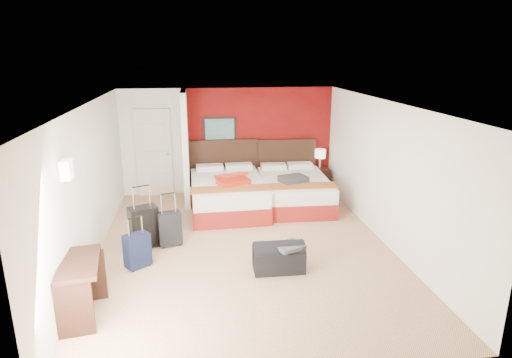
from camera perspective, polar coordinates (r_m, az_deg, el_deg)
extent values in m
plane|color=tan|center=(7.75, -1.50, -8.88)|extent=(6.50, 6.50, 0.00)
cube|color=white|center=(10.45, -3.65, 5.00)|extent=(5.00, 0.04, 2.50)
cube|color=white|center=(7.45, -21.03, -0.74)|extent=(0.04, 6.50, 2.50)
cube|color=black|center=(10.32, -4.77, 6.53)|extent=(0.78, 0.03, 0.58)
cube|color=white|center=(5.86, -23.58, 1.12)|extent=(0.12, 0.20, 0.24)
cube|color=maroon|center=(10.51, 0.45, 5.10)|extent=(3.50, 0.04, 2.50)
cube|color=silver|center=(9.79, -9.20, 4.05)|extent=(0.12, 1.20, 2.50)
cube|color=silver|center=(10.46, -13.23, 3.34)|extent=(0.82, 0.06, 2.05)
cube|color=silver|center=(9.42, -3.74, -2.07)|extent=(1.58, 2.23, 0.66)
cube|color=silver|center=(9.71, 5.03, -1.64)|extent=(1.55, 2.15, 0.63)
cube|color=red|center=(9.21, -3.11, 0.03)|extent=(0.90, 1.03, 0.11)
cube|color=#3B3A40|center=(9.29, 4.90, -0.02)|extent=(0.65, 0.59, 0.13)
cube|color=black|center=(10.74, 8.27, -0.09)|extent=(0.44, 0.44, 0.58)
cylinder|color=white|center=(10.61, 8.38, 2.63)|extent=(0.31, 0.31, 0.46)
cube|color=black|center=(7.86, -14.47, -6.23)|extent=(0.55, 0.46, 0.71)
cube|color=black|center=(7.84, -11.22, -6.54)|extent=(0.44, 0.33, 0.58)
cube|color=#101832|center=(7.21, -15.27, -9.16)|extent=(0.45, 0.41, 0.53)
cube|color=black|center=(6.90, 2.99, -10.37)|extent=(0.80, 0.44, 0.40)
cube|color=#3E3F44|center=(6.79, 4.36, -8.74)|extent=(0.53, 0.49, 0.06)
cube|color=black|center=(6.12, -21.80, -13.28)|extent=(0.60, 1.01, 0.79)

